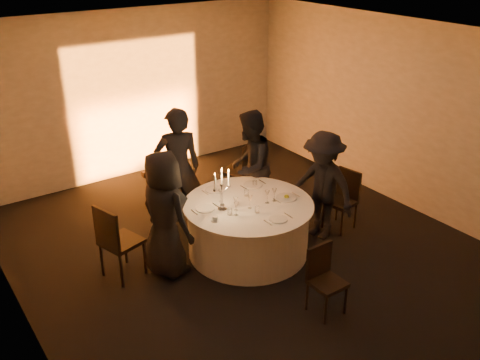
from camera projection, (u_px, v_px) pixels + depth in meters
floor at (248, 251)px, 7.64m from camera, size 7.00×7.00×0.00m
ceiling at (250, 38)px, 6.38m from camera, size 7.00×7.00×0.00m
wall_back at (135, 94)px, 9.62m from camera, size 7.00×0.00×7.00m
wall_left at (11, 217)px, 5.46m from camera, size 0.00×7.00×7.00m
wall_right at (400, 114)px, 8.57m from camera, size 0.00×7.00×7.00m
uplighter_fixture at (149, 173)px, 10.00m from camera, size 0.25×0.12×0.10m
banquet_table at (248, 228)px, 7.48m from camera, size 1.80×1.80×0.77m
chair_left at (115, 238)px, 6.82m from camera, size 0.57×0.57×1.05m
chair_back_left at (163, 187)px, 8.48m from camera, size 0.45×0.45×0.86m
chair_back_right at (242, 167)px, 8.95m from camera, size 0.61×0.61×1.02m
chair_right at (344, 196)px, 8.09m from camera, size 0.46×0.46×0.92m
chair_front at (324, 276)px, 6.28m from camera, size 0.38×0.38×0.85m
guest_left at (165, 214)px, 6.85m from camera, size 0.70×0.93×1.72m
guest_back_left at (178, 169)px, 7.96m from camera, size 0.80×0.64×1.89m
guest_back_right at (250, 166)px, 8.22m from camera, size 1.08×1.04×1.75m
guest_right at (322, 186)px, 7.71m from camera, size 0.81×1.16×1.64m
plate_left at (205, 209)px, 7.17m from camera, size 0.36×0.26×0.01m
plate_back_left at (215, 190)px, 7.70m from camera, size 0.36×0.28×0.01m
plate_back_right at (253, 185)px, 7.86m from camera, size 0.35×0.28×0.01m
plate_right at (286, 197)px, 7.47m from camera, size 0.36×0.29×0.08m
plate_front at (278, 219)px, 6.91m from camera, size 0.36×0.24×0.01m
coffee_cup at (215, 219)px, 6.87m from camera, size 0.11×0.11×0.07m
candelabra at (222, 195)px, 7.05m from camera, size 0.26×0.13×0.63m
wine_glass_a at (236, 201)px, 7.08m from camera, size 0.07×0.07×0.19m
wine_glass_b at (267, 194)px, 7.27m from camera, size 0.07×0.07×0.19m
wine_glass_c at (274, 192)px, 7.33m from camera, size 0.07×0.07×0.19m
wine_glass_d at (236, 206)px, 6.96m from camera, size 0.07×0.07×0.19m
wine_glass_e at (221, 193)px, 7.31m from camera, size 0.07×0.07×0.19m
wine_glass_f at (250, 199)px, 7.14m from camera, size 0.07×0.07×0.19m
tumbler_a at (246, 193)px, 7.52m from camera, size 0.07×0.07×0.09m
tumbler_b at (257, 210)px, 7.06m from camera, size 0.07×0.07×0.09m
tumbler_c at (230, 211)px, 7.02m from camera, size 0.07×0.07×0.09m
tumbler_d at (255, 184)px, 7.80m from camera, size 0.07×0.07×0.09m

